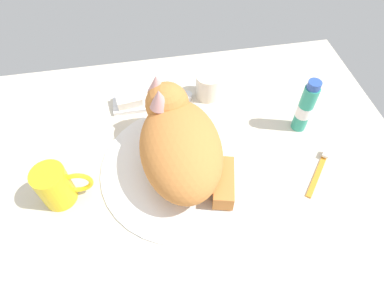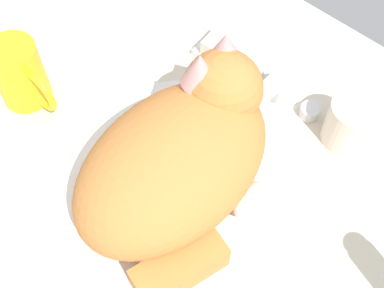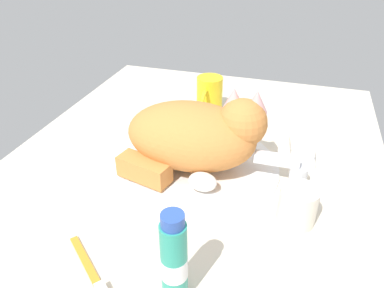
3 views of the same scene
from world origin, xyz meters
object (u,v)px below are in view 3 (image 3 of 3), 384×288
(faucet, at_px, (291,172))
(coffee_mug, at_px, (209,95))
(soap_bar, at_px, (301,148))
(toothbrush, at_px, (90,268))
(rinse_cup, at_px, (298,206))
(toothpaste_bottle, at_px, (174,261))
(cat, at_px, (198,134))

(faucet, xyz_separation_m, coffee_mug, (-0.27, -0.24, 0.02))
(soap_bar, bearing_deg, toothbrush, -34.70)
(faucet, xyz_separation_m, toothbrush, (0.31, -0.28, -0.02))
(faucet, distance_m, soap_bar, 0.11)
(coffee_mug, height_order, rinse_cup, coffee_mug)
(soap_bar, bearing_deg, toothpaste_bottle, -19.79)
(soap_bar, bearing_deg, rinse_cup, 0.50)
(faucet, bearing_deg, coffee_mug, -138.30)
(toothpaste_bottle, distance_m, toothbrush, 0.15)
(faucet, height_order, coffee_mug, coffee_mug)
(cat, relative_size, soap_bar, 4.36)
(faucet, height_order, cat, cat)
(cat, height_order, toothpaste_bottle, cat)
(cat, relative_size, rinse_cup, 4.10)
(cat, bearing_deg, rinse_cup, 62.48)
(faucet, xyz_separation_m, soap_bar, (-0.11, 0.02, -0.00))
(coffee_mug, bearing_deg, faucet, 41.70)
(toothpaste_bottle, bearing_deg, cat, -169.76)
(faucet, relative_size, toothpaste_bottle, 0.85)
(faucet, bearing_deg, toothbrush, -41.34)
(coffee_mug, bearing_deg, cat, 9.64)
(faucet, xyz_separation_m, toothpaste_bottle, (0.32, -0.14, 0.04))
(coffee_mug, distance_m, rinse_cup, 0.46)
(cat, relative_size, toothbrush, 2.50)
(rinse_cup, height_order, soap_bar, rinse_cup)
(cat, xyz_separation_m, soap_bar, (-0.11, 0.21, -0.06))
(faucet, relative_size, rinse_cup, 1.85)
(faucet, xyz_separation_m, rinse_cup, (0.11, 0.02, 0.01))
(coffee_mug, height_order, toothpaste_bottle, toothpaste_bottle)
(soap_bar, height_order, toothpaste_bottle, toothpaste_bottle)
(soap_bar, bearing_deg, faucet, -8.05)
(rinse_cup, bearing_deg, cat, -117.52)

